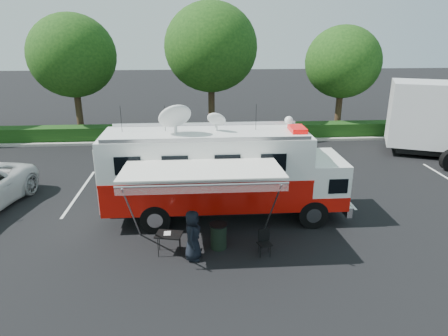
{
  "coord_description": "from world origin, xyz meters",
  "views": [
    {
      "loc": [
        -1.03,
        -14.4,
        7.16
      ],
      "look_at": [
        0.0,
        0.5,
        1.9
      ],
      "focal_mm": 32.0,
      "sensor_mm": 36.0,
      "label": 1
    }
  ],
  "objects": [
    {
      "name": "ground_plane",
      "position": [
        0.0,
        0.0,
        0.0
      ],
      "size": [
        120.0,
        120.0,
        0.0
      ],
      "primitive_type": "plane",
      "color": "black",
      "rests_on": "ground"
    },
    {
      "name": "back_border",
      "position": [
        1.14,
        12.9,
        5.0
      ],
      "size": [
        60.0,
        6.14,
        8.87
      ],
      "color": "#9E998E",
      "rests_on": "ground_plane"
    },
    {
      "name": "stall_lines",
      "position": [
        -0.5,
        3.0,
        0.0
      ],
      "size": [
        24.12,
        5.5,
        0.01
      ],
      "color": "silver",
      "rests_on": "ground_plane"
    },
    {
      "name": "command_truck",
      "position": [
        -0.08,
        -0.0,
        1.9
      ],
      "size": [
        9.26,
        2.55,
        4.45
      ],
      "color": "black",
      "rests_on": "ground_plane"
    },
    {
      "name": "awning",
      "position": [
        -0.91,
        -2.65,
        2.86
      ],
      "size": [
        5.06,
        2.61,
        3.05
      ],
      "color": "silver",
      "rests_on": "ground_plane"
    },
    {
      "name": "person",
      "position": [
        -1.25,
        -2.98,
        0.0
      ],
      "size": [
        0.66,
        0.91,
        1.71
      ],
      "primitive_type": "imported",
      "rotation": [
        0.0,
        0.0,
        1.42
      ],
      "color": "black",
      "rests_on": "ground_plane"
    },
    {
      "name": "folding_table",
      "position": [
        -2.05,
        -2.6,
        0.68
      ],
      "size": [
        0.96,
        0.77,
        0.73
      ],
      "color": "black",
      "rests_on": "ground_plane"
    },
    {
      "name": "folding_chair",
      "position": [
        1.11,
        -2.82,
        0.51
      ],
      "size": [
        0.52,
        0.55,
        0.87
      ],
      "color": "black",
      "rests_on": "ground_plane"
    },
    {
      "name": "trash_bin",
      "position": [
        -0.38,
        -2.35,
        0.45
      ],
      "size": [
        0.6,
        0.6,
        0.89
      ],
      "color": "black",
      "rests_on": "ground_plane"
    }
  ]
}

